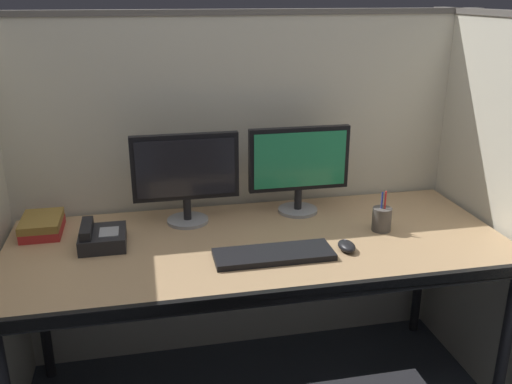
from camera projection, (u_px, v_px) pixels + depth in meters
The scene contains 10 objects.
cubicle_partition_rear at pixel (238, 190), 2.53m from camera, with size 2.21×0.06×1.57m.
cubicle_partition_right at pixel (508, 218), 2.22m from camera, with size 0.06×1.41×1.57m.
desk at pixel (259, 253), 2.14m from camera, with size 1.90×0.80×0.74m.
monitor_left at pixel (186, 173), 2.23m from camera, with size 0.43×0.17×0.37m.
monitor_right at pixel (299, 164), 2.34m from camera, with size 0.43×0.17×0.37m.
keyboard_main at pixel (274, 254), 2.00m from camera, with size 0.43×0.15×0.02m, color black.
computer_mouse at pixel (347, 246), 2.05m from camera, with size 0.06×0.10×0.04m.
desk_phone at pixel (101, 237), 2.08m from camera, with size 0.17×0.19×0.09m.
pen_cup at pixel (382, 219), 2.21m from camera, with size 0.08×0.08×0.17m.
book_stack at pixel (42, 225), 2.19m from camera, with size 0.15×0.21×0.07m.
Camera 1 is at (-0.41, -1.60, 1.64)m, focal length 39.05 mm.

